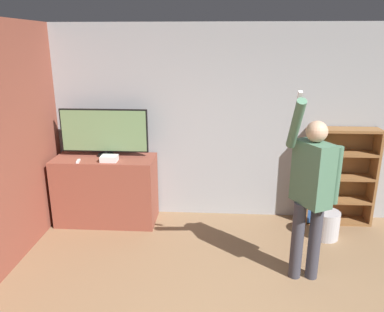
% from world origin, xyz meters
% --- Properties ---
extents(wall_back, '(7.09, 0.06, 2.70)m').
position_xyz_m(wall_back, '(0.00, 3.17, 1.35)').
color(wall_back, '#9EA3A8').
rests_on(wall_back, ground_plane).
extents(tv_ledge, '(1.37, 0.59, 0.94)m').
position_xyz_m(tv_ledge, '(-1.80, 2.81, 0.47)').
color(tv_ledge, brown).
rests_on(tv_ledge, ground_plane).
extents(television, '(1.19, 0.22, 0.65)m').
position_xyz_m(television, '(-1.80, 2.90, 1.28)').
color(television, black).
rests_on(television, tv_ledge).
extents(game_console, '(0.22, 0.17, 0.08)m').
position_xyz_m(game_console, '(-1.69, 2.66, 0.98)').
color(game_console, white).
rests_on(game_console, tv_ledge).
extents(remote_loose, '(0.06, 0.14, 0.02)m').
position_xyz_m(remote_loose, '(-2.09, 2.61, 0.95)').
color(remote_loose, white).
rests_on(remote_loose, tv_ledge).
extents(bookshelf, '(0.92, 0.28, 1.35)m').
position_xyz_m(bookshelf, '(1.34, 2.99, 0.63)').
color(bookshelf, brown).
rests_on(bookshelf, ground_plane).
extents(person, '(0.55, 0.56, 2.04)m').
position_xyz_m(person, '(0.68, 1.62, 1.05)').
color(person, '#383842').
rests_on(person, ground_plane).
extents(waste_bin, '(0.34, 0.34, 0.36)m').
position_xyz_m(waste_bin, '(1.15, 2.52, 0.18)').
color(waste_bin, '#B7B7BC').
rests_on(waste_bin, ground_plane).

